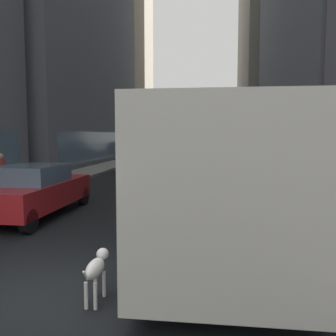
{
  "coord_description": "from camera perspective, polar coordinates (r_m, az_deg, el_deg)",
  "views": [
    {
      "loc": [
        2.66,
        -5.02,
        2.52
      ],
      "look_at": [
        1.12,
        7.07,
        1.4
      ],
      "focal_mm": 38.18,
      "sensor_mm": 36.0,
      "label": 1
    }
  ],
  "objects": [
    {
      "name": "car_red_coupe",
      "position": [
        11.81,
        -20.41,
        -3.34
      ],
      "size": [
        1.78,
        4.71,
        1.62
      ],
      "color": "red",
      "rests_on": "ground"
    },
    {
      "name": "dalmatian_dog",
      "position": [
        5.73,
        -11.35,
        -15.36
      ],
      "size": [
        0.22,
        0.96,
        0.72
      ],
      "color": "white",
      "rests_on": "ground"
    },
    {
      "name": "building_right_far",
      "position": [
        54.52,
        18.02,
        21.96
      ],
      "size": [
        10.91,
        19.89,
        36.87
      ],
      "color": "gray",
      "rests_on": "ground"
    },
    {
      "name": "sidewalk_right",
      "position": [
        40.21,
        11.58,
        1.66
      ],
      "size": [
        2.4,
        110.0,
        0.15
      ],
      "primitive_type": "cube",
      "color": "#9E9991",
      "rests_on": "ground"
    },
    {
      "name": "sidewalk_left",
      "position": [
        40.96,
        -4.54,
        1.81
      ],
      "size": [
        2.4,
        110.0,
        0.15
      ],
      "primitive_type": "cube",
      "color": "gray",
      "rests_on": "ground"
    },
    {
      "name": "transit_bus",
      "position": [
        9.84,
        8.05,
        0.87
      ],
      "size": [
        2.78,
        11.53,
        3.05
      ],
      "color": "silver",
      "rests_on": "ground"
    },
    {
      "name": "ground_plane",
      "position": [
        40.19,
        3.45,
        1.65
      ],
      "size": [
        120.0,
        120.0,
        0.0
      ],
      "primitive_type": "plane",
      "color": "black"
    },
    {
      "name": "car_white_van",
      "position": [
        25.76,
        -5.0,
        1.45
      ],
      "size": [
        1.91,
        4.22,
        1.62
      ],
      "color": "silver",
      "rests_on": "ground"
    },
    {
      "name": "building_left_far",
      "position": [
        57.22,
        -8.12,
        18.65
      ],
      "size": [
        8.54,
        14.46,
        31.67
      ],
      "color": "#A0937F",
      "rests_on": "ground"
    },
    {
      "name": "car_grey_wagon",
      "position": [
        50.12,
        7.42,
        3.27
      ],
      "size": [
        1.94,
        4.32,
        1.62
      ],
      "color": "slate",
      "rests_on": "ground"
    },
    {
      "name": "pedestrian_with_handbag",
      "position": [
        15.01,
        -25.08,
        -1.01
      ],
      "size": [
        0.45,
        0.34,
        1.69
      ],
      "color": "#1E1E2D",
      "rests_on": "sidewalk_left"
    },
    {
      "name": "car_black_suv",
      "position": [
        50.38,
        1.03,
        3.31
      ],
      "size": [
        1.71,
        4.09,
        1.62
      ],
      "color": "black",
      "rests_on": "ground"
    },
    {
      "name": "building_left_mid",
      "position": [
        36.81,
        -17.68,
        21.74
      ],
      "size": [
        9.63,
        23.8,
        26.25
      ],
      "color": "slate",
      "rests_on": "ground"
    }
  ]
}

